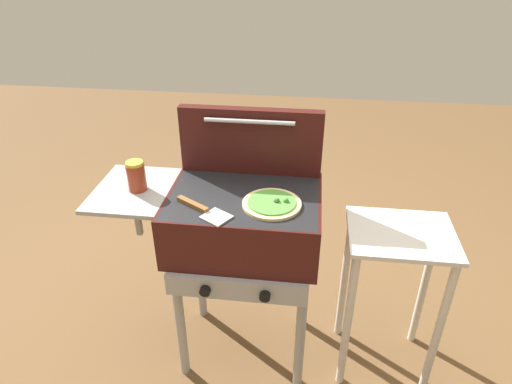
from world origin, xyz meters
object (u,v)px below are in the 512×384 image
grill (241,224)px  pizza_veggie (272,203)px  spatula (202,209)px  prep_table (394,274)px  sauce_jar (136,176)px

grill → pizza_veggie: bearing=-22.9°
spatula → pizza_veggie: bearing=16.2°
prep_table → spatula: bearing=-170.1°
pizza_veggie → spatula: size_ratio=0.95×
pizza_veggie → spatula: 0.28m
pizza_veggie → prep_table: (0.54, 0.06, -0.36)m
pizza_veggie → sauce_jar: sauce_jar is taller
grill → spatula: size_ratio=3.82×
pizza_veggie → sauce_jar: (-0.58, 0.05, 0.06)m
pizza_veggie → sauce_jar: bearing=174.7°
prep_table → sauce_jar: bearing=-179.6°
pizza_veggie → prep_table: size_ratio=0.31×
sauce_jar → prep_table: sauce_jar is taller
spatula → prep_table: bearing=9.9°
prep_table → grill: bearing=-179.6°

